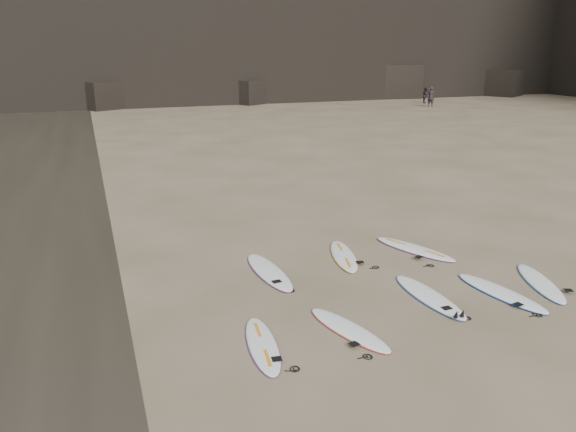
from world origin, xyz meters
name	(u,v)px	position (x,y,z in m)	size (l,w,h in m)	color
ground	(438,298)	(0.00, 0.00, 0.00)	(240.00, 240.00, 0.00)	#897559
surfboard_0	(262,345)	(-4.58, -0.73, 0.04)	(0.56, 2.34, 0.08)	white
surfboard_1	(349,329)	(-2.69, -0.75, 0.04)	(0.57, 2.38, 0.09)	white
surfboard_2	(429,296)	(-0.20, 0.07, 0.05)	(0.63, 2.64, 0.10)	white
surfboard_3	(501,292)	(1.54, -0.34, 0.05)	(0.63, 2.62, 0.09)	white
surfboard_4	(541,283)	(2.87, -0.20, 0.04)	(0.59, 2.46, 0.09)	white
surfboard_5	(269,271)	(-3.31, 2.77, 0.05)	(0.66, 2.76, 0.10)	white
surfboard_6	(344,256)	(-0.97, 3.17, 0.04)	(0.60, 2.49, 0.09)	white
surfboard_7	(415,249)	(1.20, 2.96, 0.05)	(0.65, 2.71, 0.10)	white
person_a	(431,97)	(23.62, 36.19, 0.95)	(0.69, 0.46, 1.90)	black
person_b	(426,95)	(25.07, 39.28, 0.77)	(0.75, 0.59, 1.55)	black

